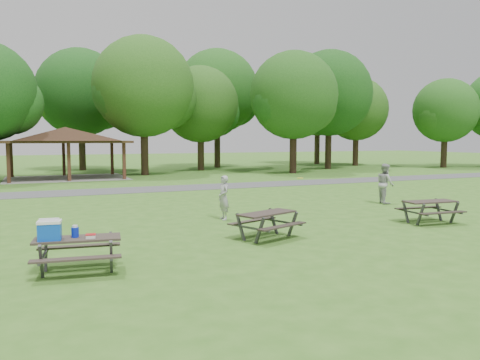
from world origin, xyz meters
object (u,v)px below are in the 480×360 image
at_px(picnic_table_near, 69,240).
at_px(frisbee_thrower, 224,198).
at_px(frisbee_catcher, 385,184).
at_px(picnic_table_middle, 267,219).

xyz_separation_m(picnic_table_near, frisbee_thrower, (5.55, 4.85, 0.07)).
bearing_deg(frisbee_catcher, frisbee_thrower, 114.93).
height_order(picnic_table_near, frisbee_thrower, frisbee_thrower).
xyz_separation_m(picnic_table_middle, frisbee_catcher, (8.24, 4.42, 0.32)).
relative_size(picnic_table_middle, frisbee_thrower, 1.39).
distance_m(picnic_table_middle, frisbee_catcher, 9.36).
bearing_deg(frisbee_catcher, picnic_table_middle, 136.40).
distance_m(picnic_table_near, frisbee_thrower, 7.38).
relative_size(picnic_table_near, frisbee_thrower, 1.25).
bearing_deg(frisbee_thrower, picnic_table_near, -50.00).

